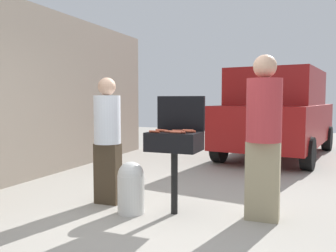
# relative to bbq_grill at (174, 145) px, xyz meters

# --- Properties ---
(ground_plane) EXTENTS (24.00, 24.00, 0.00)m
(ground_plane) POSITION_rel_bbq_grill_xyz_m (-0.18, -0.23, -0.83)
(ground_plane) COLOR #9E998E
(house_wall_side) EXTENTS (0.24, 8.00, 2.94)m
(house_wall_side) POSITION_rel_bbq_grill_xyz_m (-2.95, 0.77, 0.65)
(house_wall_side) COLOR gray
(house_wall_side) RESTS_ON ground
(bbq_grill) EXTENTS (0.60, 0.44, 0.97)m
(bbq_grill) POSITION_rel_bbq_grill_xyz_m (0.00, 0.00, 0.00)
(bbq_grill) COLOR black
(bbq_grill) RESTS_ON ground
(grill_lid_open) EXTENTS (0.60, 0.05, 0.42)m
(grill_lid_open) POSITION_rel_bbq_grill_xyz_m (-0.00, 0.22, 0.36)
(grill_lid_open) COLOR black
(grill_lid_open) RESTS_ON bbq_grill
(hot_dog_0) EXTENTS (0.13, 0.04, 0.03)m
(hot_dog_0) POSITION_rel_bbq_grill_xyz_m (0.11, -0.12, 0.16)
(hot_dog_0) COLOR #B74C33
(hot_dog_0) RESTS_ON bbq_grill
(hot_dog_1) EXTENTS (0.13, 0.03, 0.03)m
(hot_dog_1) POSITION_rel_bbq_grill_xyz_m (0.19, 0.01, 0.16)
(hot_dog_1) COLOR #AD4228
(hot_dog_1) RESTS_ON bbq_grill
(hot_dog_2) EXTENTS (0.13, 0.03, 0.03)m
(hot_dog_2) POSITION_rel_bbq_grill_xyz_m (0.14, 0.05, 0.16)
(hot_dog_2) COLOR #AD4228
(hot_dog_2) RESTS_ON bbq_grill
(hot_dog_3) EXTENTS (0.13, 0.04, 0.03)m
(hot_dog_3) POSITION_rel_bbq_grill_xyz_m (-0.18, -0.16, 0.16)
(hot_dog_3) COLOR #AD4228
(hot_dog_3) RESTS_ON bbq_grill
(hot_dog_4) EXTENTS (0.13, 0.04, 0.03)m
(hot_dog_4) POSITION_rel_bbq_grill_xyz_m (-0.19, 0.02, 0.16)
(hot_dog_4) COLOR #AD4228
(hot_dog_4) RESTS_ON bbq_grill
(hot_dog_5) EXTENTS (0.13, 0.04, 0.03)m
(hot_dog_5) POSITION_rel_bbq_grill_xyz_m (-0.14, -0.02, 0.16)
(hot_dog_5) COLOR #AD4228
(hot_dog_5) RESTS_ON bbq_grill
(hot_dog_6) EXTENTS (0.13, 0.03, 0.03)m
(hot_dog_6) POSITION_rel_bbq_grill_xyz_m (0.03, 0.02, 0.16)
(hot_dog_6) COLOR #B74C33
(hot_dog_6) RESTS_ON bbq_grill
(hot_dog_7) EXTENTS (0.13, 0.03, 0.03)m
(hot_dog_7) POSITION_rel_bbq_grill_xyz_m (-0.02, -0.09, 0.16)
(hot_dog_7) COLOR #C6593D
(hot_dog_7) RESTS_ON bbq_grill
(hot_dog_8) EXTENTS (0.13, 0.03, 0.03)m
(hot_dog_8) POSITION_rel_bbq_grill_xyz_m (0.13, 0.12, 0.16)
(hot_dog_8) COLOR #C6593D
(hot_dog_8) RESTS_ON bbq_grill
(hot_dog_9) EXTENTS (0.13, 0.03, 0.03)m
(hot_dog_9) POSITION_rel_bbq_grill_xyz_m (0.07, -0.15, 0.16)
(hot_dog_9) COLOR #C6593D
(hot_dog_9) RESTS_ON bbq_grill
(propane_tank) EXTENTS (0.32, 0.32, 0.62)m
(propane_tank) POSITION_rel_bbq_grill_xyz_m (-0.49, -0.17, -0.50)
(propane_tank) COLOR silver
(propane_tank) RESTS_ON ground
(person_left) EXTENTS (0.34, 0.34, 1.63)m
(person_left) POSITION_rel_bbq_grill_xyz_m (-0.95, 0.08, 0.06)
(person_left) COLOR #3F3323
(person_left) RESTS_ON ground
(person_right) EXTENTS (0.39, 0.39, 1.84)m
(person_right) POSITION_rel_bbq_grill_xyz_m (0.99, 0.16, 0.17)
(person_right) COLOR gray
(person_right) RESTS_ON ground
(parked_minivan) EXTENTS (2.56, 4.63, 2.02)m
(parked_minivan) POSITION_rel_bbq_grill_xyz_m (0.78, 4.96, 0.20)
(parked_minivan) COLOR maroon
(parked_minivan) RESTS_ON ground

